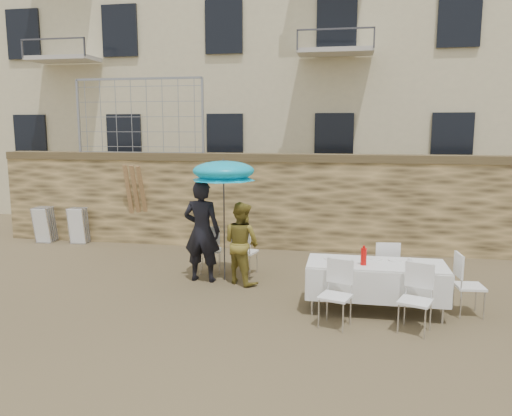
% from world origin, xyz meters
% --- Properties ---
extents(ground, '(80.00, 80.00, 0.00)m').
position_xyz_m(ground, '(0.00, 0.00, 0.00)').
color(ground, brown).
rests_on(ground, ground).
extents(stone_wall, '(13.00, 0.50, 2.20)m').
position_xyz_m(stone_wall, '(0.00, 5.00, 1.10)').
color(stone_wall, olive).
rests_on(stone_wall, ground).
extents(chain_link_fence, '(3.20, 0.06, 1.80)m').
position_xyz_m(chain_link_fence, '(-3.00, 5.00, 3.10)').
color(chain_link_fence, gray).
rests_on(chain_link_fence, stone_wall).
extents(man_suit, '(0.71, 0.48, 1.89)m').
position_xyz_m(man_suit, '(-0.61, 2.14, 0.95)').
color(man_suit, black).
rests_on(man_suit, ground).
extents(woman_dress, '(0.93, 0.88, 1.51)m').
position_xyz_m(woman_dress, '(0.14, 2.14, 0.76)').
color(woman_dress, '#A99333').
rests_on(woman_dress, ground).
extents(umbrella, '(1.18, 1.18, 2.11)m').
position_xyz_m(umbrella, '(-0.21, 2.24, 2.00)').
color(umbrella, '#3F3F44').
rests_on(umbrella, ground).
extents(couple_chair_left, '(0.57, 0.57, 0.96)m').
position_xyz_m(couple_chair_left, '(-0.61, 2.69, 0.48)').
color(couple_chair_left, white).
rests_on(couple_chair_left, ground).
extents(couple_chair_right, '(0.58, 0.58, 0.96)m').
position_xyz_m(couple_chair_right, '(0.09, 2.69, 0.48)').
color(couple_chair_right, white).
rests_on(couple_chair_right, ground).
extents(banquet_table, '(2.10, 0.85, 0.78)m').
position_xyz_m(banquet_table, '(2.49, 1.11, 0.73)').
color(banquet_table, silver).
rests_on(banquet_table, ground).
extents(soda_bottle, '(0.09, 0.09, 0.26)m').
position_xyz_m(soda_bottle, '(2.29, 0.96, 0.91)').
color(soda_bottle, red).
rests_on(soda_bottle, banquet_table).
extents(table_chair_front_left, '(0.60, 0.60, 0.96)m').
position_xyz_m(table_chair_front_left, '(1.89, 0.36, 0.48)').
color(table_chair_front_left, white).
rests_on(table_chair_front_left, ground).
extents(table_chair_front_right, '(0.62, 0.62, 0.96)m').
position_xyz_m(table_chair_front_right, '(2.99, 0.36, 0.48)').
color(table_chair_front_right, white).
rests_on(table_chair_front_right, ground).
extents(table_chair_back, '(0.53, 0.53, 0.96)m').
position_xyz_m(table_chair_back, '(2.69, 1.91, 0.48)').
color(table_chair_back, white).
rests_on(table_chair_back, ground).
extents(table_chair_side, '(0.52, 0.52, 0.96)m').
position_xyz_m(table_chair_side, '(3.89, 1.21, 0.48)').
color(table_chair_side, white).
rests_on(table_chair_side, ground).
extents(chair_stack_left, '(0.46, 0.47, 0.92)m').
position_xyz_m(chair_stack_left, '(-5.38, 4.63, 0.46)').
color(chair_stack_left, white).
rests_on(chair_stack_left, ground).
extents(chair_stack_right, '(0.46, 0.40, 0.92)m').
position_xyz_m(chair_stack_right, '(-4.48, 4.63, 0.46)').
color(chair_stack_right, white).
rests_on(chair_stack_right, ground).
extents(wood_planks, '(0.70, 0.20, 2.00)m').
position_xyz_m(wood_planks, '(-2.88, 4.70, 1.00)').
color(wood_planks, '#A37749').
rests_on(wood_planks, ground).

